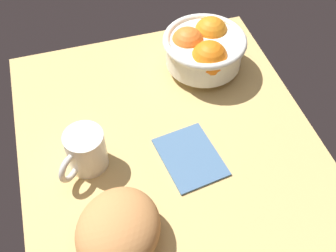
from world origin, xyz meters
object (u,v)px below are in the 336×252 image
object	(u,v)px
napkin_folded	(190,156)
mug	(85,150)
fruit_bowl	(204,48)
bread_loaf	(118,230)

from	to	relation	value
napkin_folded	mug	world-z (taller)	mug
fruit_bowl	napkin_folded	world-z (taller)	fruit_bowl
fruit_bowl	mug	bearing A→B (deg)	122.07
fruit_bowl	napkin_folded	bearing A→B (deg)	155.42
napkin_folded	bread_loaf	bearing A→B (deg)	127.64
fruit_bowl	bread_loaf	xyz separation A→B (cm)	(-38.21, 28.91, -1.79)
bread_loaf	mug	xyz separation A→B (cm)	(18.36, 2.76, -0.06)
napkin_folded	mug	bearing A→B (deg)	76.93
bread_loaf	fruit_bowl	bearing A→B (deg)	-37.11
mug	napkin_folded	bearing A→B (deg)	-103.07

